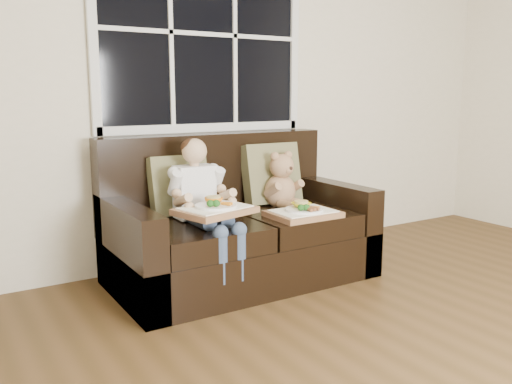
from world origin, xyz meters
TOP-DOWN VIEW (x-y plane):
  - window_back at (-0.61, 2.48)m, footprint 1.62×0.04m
  - loveseat at (-0.61, 2.02)m, footprint 1.70×0.92m
  - pillow_left at (-0.96, 2.17)m, footprint 0.39×0.18m
  - pillow_right at (-0.23, 2.17)m, footprint 0.43×0.20m
  - child at (-0.93, 1.90)m, footprint 0.35×0.58m
  - teddy_bear at (-0.24, 2.03)m, footprint 0.25×0.31m
  - tray_left at (-0.94, 1.69)m, footprint 0.49×0.42m
  - tray_right at (-0.31, 1.68)m, footprint 0.43×0.33m

SIDE VIEW (x-z plane):
  - loveseat at x=-0.61m, z-range -0.17..0.79m
  - tray_right at x=-0.31m, z-range 0.43..0.53m
  - tray_left at x=-0.94m, z-range 0.53..0.62m
  - teddy_bear at x=-0.24m, z-range 0.41..0.81m
  - child at x=-0.93m, z-range 0.23..1.02m
  - pillow_left at x=-0.96m, z-range 0.44..0.84m
  - pillow_right at x=-0.23m, z-range 0.44..0.89m
  - window_back at x=-0.61m, z-range 0.96..2.33m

